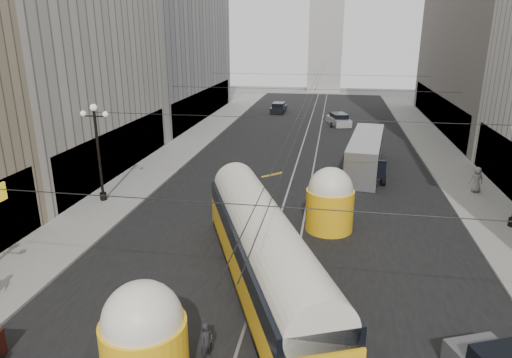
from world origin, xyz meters
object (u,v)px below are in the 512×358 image
at_px(streetcar, 264,248).
at_px(pedestrian_crossing_a, 207,342).
at_px(city_bus, 366,152).
at_px(pedestrian_sidewalk_right, 477,180).

xyz_separation_m(streetcar, pedestrian_crossing_a, (-1.16, -5.19, -1.07)).
height_order(streetcar, city_bus, streetcar).
xyz_separation_m(streetcar, city_bus, (5.36, 18.85, -0.28)).
bearing_deg(pedestrian_sidewalk_right, pedestrian_crossing_a, 49.46).
bearing_deg(pedestrian_crossing_a, pedestrian_sidewalk_right, -8.12).
height_order(streetcar, pedestrian_crossing_a, streetcar).
relative_size(streetcar, pedestrian_crossing_a, 10.52).
bearing_deg(pedestrian_sidewalk_right, city_bus, -36.71).
bearing_deg(streetcar, pedestrian_crossing_a, -102.61).
bearing_deg(pedestrian_crossing_a, city_bus, 11.95).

